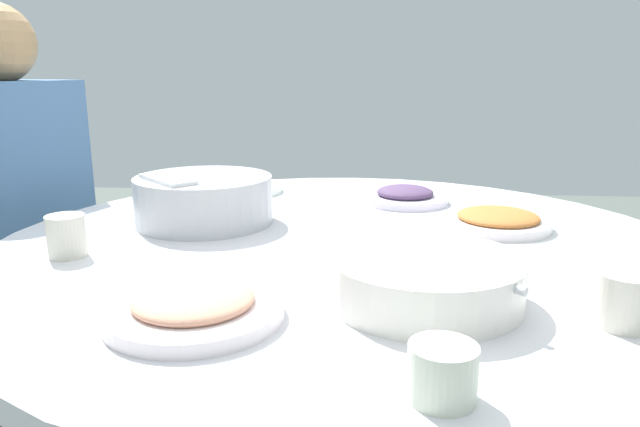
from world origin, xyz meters
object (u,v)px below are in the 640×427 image
object	(u,v)px
dish_eggplant	(405,196)
diner_left	(12,189)
tea_cup_far	(625,300)
tea_cup_side	(66,236)
dish_noodles	(237,186)
tea_cup_near	(442,372)
round_dining_table	(346,280)
stool_for_diner_left	(37,386)
dish_shrimp	(194,306)
dish_tofu_braise	(498,220)
soup_bowl	(424,280)
rice_bowl	(204,199)

from	to	relation	value
dish_eggplant	diner_left	xyz separation A→B (m)	(0.97, 0.06, 0.01)
tea_cup_far	diner_left	bearing A→B (deg)	-27.61
tea_cup_side	dish_eggplant	bearing A→B (deg)	-142.00
dish_noodles	tea_cup_near	xyz separation A→B (m)	(-0.43, 0.97, 0.01)
round_dining_table	stool_for_diner_left	size ratio (longest dim) A/B	2.96
tea_cup_far	diner_left	distance (m)	1.36
dish_shrimp	diner_left	bearing A→B (deg)	-44.92
dish_shrimp	tea_cup_near	xyz separation A→B (m)	(-0.30, 0.17, 0.01)
tea_cup_far	dish_tofu_braise	bearing A→B (deg)	-82.77
round_dining_table	soup_bowl	xyz separation A→B (m)	(-0.12, 0.29, 0.11)
dish_shrimp	stool_for_diner_left	size ratio (longest dim) A/B	0.53
dish_tofu_braise	tea_cup_far	size ratio (longest dim) A/B	2.95
tea_cup_near	stool_for_diner_left	size ratio (longest dim) A/B	0.15
tea_cup_far	stool_for_diner_left	bearing A→B (deg)	-27.61
dish_eggplant	dish_shrimp	xyz separation A→B (m)	(0.31, 0.71, 0.00)
soup_bowl	stool_for_diner_left	size ratio (longest dim) A/B	0.61
dish_shrimp	stool_for_diner_left	distance (m)	1.07
dish_eggplant	round_dining_table	bearing A→B (deg)	69.16
round_dining_table	diner_left	bearing A→B (deg)	-18.46
tea_cup_far	diner_left	world-z (taller)	diner_left
rice_bowl	diner_left	size ratio (longest dim) A/B	0.38
tea_cup_side	stool_for_diner_left	world-z (taller)	tea_cup_side
tea_cup_far	stool_for_diner_left	distance (m)	1.47
rice_bowl	stool_for_diner_left	world-z (taller)	rice_bowl
rice_bowl	dish_noodles	distance (m)	0.32
tea_cup_far	stool_for_diner_left	world-z (taller)	tea_cup_far
soup_bowl	tea_cup_near	xyz separation A→B (m)	(0.00, 0.25, -0.00)
dish_eggplant	tea_cup_side	distance (m)	0.77
dish_tofu_braise	stool_for_diner_left	xyz separation A→B (m)	(1.15, -0.16, -0.53)
dish_tofu_braise	tea_cup_side	bearing A→B (deg)	17.85
rice_bowl	diner_left	bearing A→B (deg)	-17.65
round_dining_table	tea_cup_far	size ratio (longest dim) A/B	18.50
stool_for_diner_left	diner_left	distance (m)	0.54
rice_bowl	tea_cup_far	xyz separation A→B (m)	(-0.67, 0.46, -0.02)
dish_eggplant	tea_cup_near	world-z (taller)	tea_cup_near
round_dining_table	dish_shrimp	bearing A→B (deg)	63.85
tea_cup_side	stool_for_diner_left	xyz separation A→B (m)	(0.36, -0.42, -0.55)
dish_shrimp	diner_left	world-z (taller)	diner_left
round_dining_table	tea_cup_side	xyz separation A→B (m)	(0.48, 0.14, 0.12)
dish_shrimp	round_dining_table	bearing A→B (deg)	-116.15
dish_tofu_braise	stool_for_diner_left	size ratio (longest dim) A/B	0.47
soup_bowl	tea_cup_side	world-z (taller)	tea_cup_side
diner_left	round_dining_table	bearing A→B (deg)	161.54
rice_bowl	dish_tofu_braise	size ratio (longest dim) A/B	1.36
dish_shrimp	dish_noodles	bearing A→B (deg)	-81.17
dish_shrimp	dish_tofu_braise	size ratio (longest dim) A/B	1.11
round_dining_table	dish_eggplant	distance (m)	0.38
dish_shrimp	tea_cup_near	distance (m)	0.34
round_dining_table	dish_tofu_braise	bearing A→B (deg)	-158.96
rice_bowl	dish_shrimp	size ratio (longest dim) A/B	1.22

